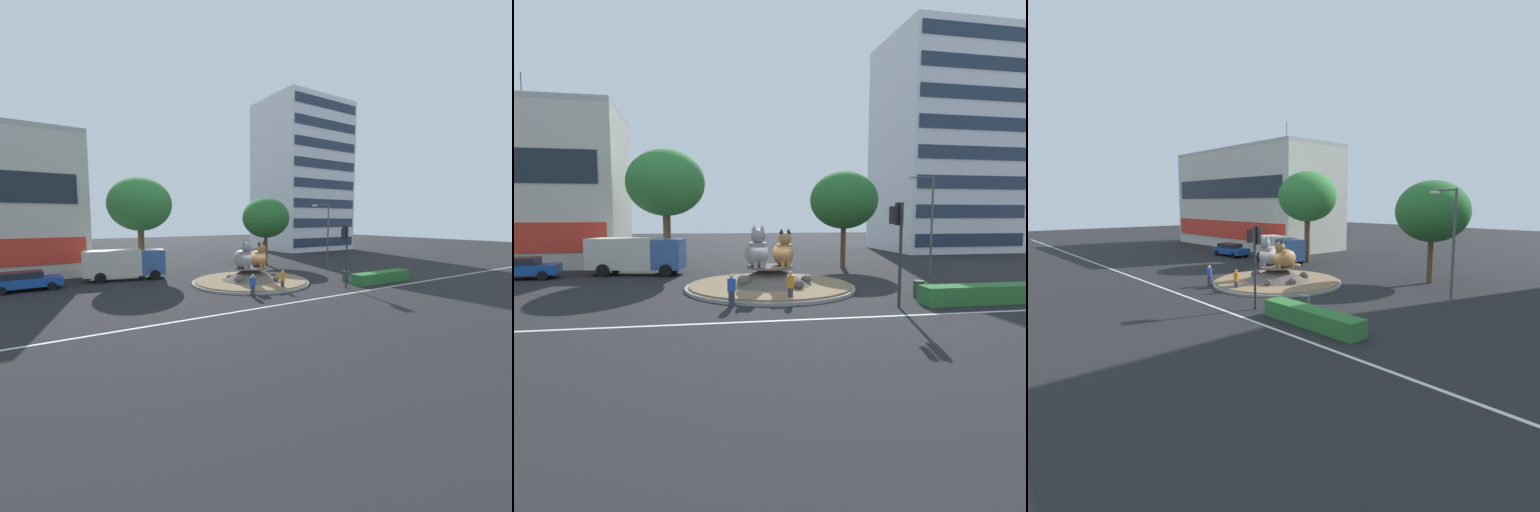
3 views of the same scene
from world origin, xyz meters
The scene contains 16 objects.
ground_plane centered at (0.00, 0.00, 0.00)m, with size 160.00×160.00×0.00m, color black.
lane_centreline centered at (0.00, -7.48, 0.00)m, with size 112.00×0.20×0.01m, color silver.
roundabout_island centered at (0.00, 0.00, 0.48)m, with size 9.87×9.87×1.34m.
cat_statue_grey centered at (-0.79, -0.13, 2.23)m, with size 1.55×2.48×2.42m.
cat_statue_tabby centered at (0.81, 0.01, 2.15)m, with size 1.44×2.26×2.21m.
traffic_light_mast centered at (5.05, -5.85, 3.57)m, with size 0.71×0.55×4.87m.
office_tower centered at (25.59, 24.16, 12.77)m, with size 14.51×12.38×25.54m.
clipped_hedge_strip centered at (9.61, -5.72, 0.45)m, with size 6.21×1.20×0.90m, color #2D7033.
broadleaf_tree_behind_island centered at (7.63, 9.01, 5.54)m, with size 5.51×5.51×7.90m.
second_tree_near_tower centered at (-6.61, 9.53, 6.79)m, with size 6.02×6.02×9.39m.
streetlight_arm centered at (12.03, 3.52, 4.10)m, with size 1.96×0.65×7.07m.
pedestrian_orange_shirt centered at (0.35, -4.04, 0.82)m, with size 0.35×0.35×1.57m.
pedestrian_blue_shirt centered at (-2.57, -4.47, 0.81)m, with size 0.39×0.39×1.56m.
sedan_on_far_lane centered at (-16.08, 6.29, 0.78)m, with size 4.87×2.36×1.47m.
delivery_box_truck centered at (-8.63, 7.32, 1.52)m, with size 7.05×3.59×2.66m.
litter_bin centered at (7.24, -3.93, 0.45)m, with size 0.56×0.56×0.90m.
Camera 2 is at (-3.91, -23.72, 4.25)m, focal length 29.01 mm.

